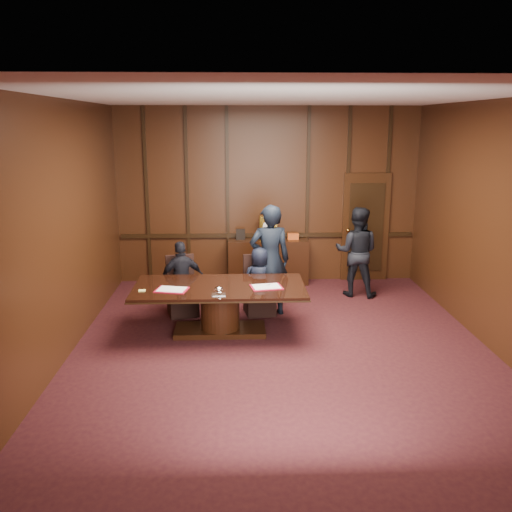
{
  "coord_description": "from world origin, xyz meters",
  "views": [
    {
      "loc": [
        -0.64,
        -7.29,
        3.17
      ],
      "look_at": [
        -0.32,
        1.31,
        1.05
      ],
      "focal_mm": 38.0,
      "sensor_mm": 36.0,
      "label": 1
    }
  ],
  "objects_px": {
    "sideboard": "(268,260)",
    "witness_right": "(357,252)",
    "signatory_left": "(182,279)",
    "signatory_right": "(260,281)",
    "conference_table": "(220,301)",
    "witness_left": "(270,260)"
  },
  "relations": [
    {
      "from": "sideboard",
      "to": "witness_right",
      "type": "bearing_deg",
      "value": -27.61
    },
    {
      "from": "sideboard",
      "to": "signatory_left",
      "type": "distance_m",
      "value": 2.41
    },
    {
      "from": "signatory_right",
      "to": "signatory_left",
      "type": "bearing_deg",
      "value": -6.56
    },
    {
      "from": "witness_right",
      "to": "conference_table",
      "type": "bearing_deg",
      "value": 53.92
    },
    {
      "from": "conference_table",
      "to": "witness_left",
      "type": "bearing_deg",
      "value": 46.22
    },
    {
      "from": "witness_right",
      "to": "signatory_right",
      "type": "bearing_deg",
      "value": 46.61
    },
    {
      "from": "signatory_right",
      "to": "witness_left",
      "type": "xyz_separation_m",
      "value": [
        0.17,
        0.06,
        0.35
      ]
    },
    {
      "from": "signatory_left",
      "to": "conference_table",
      "type": "bearing_deg",
      "value": 111.06
    },
    {
      "from": "witness_left",
      "to": "witness_right",
      "type": "xyz_separation_m",
      "value": [
        1.68,
        0.95,
        -0.1
      ]
    },
    {
      "from": "sideboard",
      "to": "signatory_left",
      "type": "height_order",
      "value": "sideboard"
    },
    {
      "from": "witness_right",
      "to": "signatory_left",
      "type": "bearing_deg",
      "value": 35.8
    },
    {
      "from": "signatory_left",
      "to": "witness_left",
      "type": "xyz_separation_m",
      "value": [
        1.47,
        0.06,
        0.3
      ]
    },
    {
      "from": "sideboard",
      "to": "witness_left",
      "type": "bearing_deg",
      "value": -92.56
    },
    {
      "from": "sideboard",
      "to": "signatory_right",
      "type": "height_order",
      "value": "sideboard"
    },
    {
      "from": "sideboard",
      "to": "conference_table",
      "type": "xyz_separation_m",
      "value": [
        -0.9,
        -2.64,
        0.02
      ]
    },
    {
      "from": "sideboard",
      "to": "witness_right",
      "type": "height_order",
      "value": "witness_right"
    },
    {
      "from": "sideboard",
      "to": "conference_table",
      "type": "distance_m",
      "value": 2.79
    },
    {
      "from": "sideboard",
      "to": "witness_left",
      "type": "xyz_separation_m",
      "value": [
        -0.08,
        -1.79,
        0.45
      ]
    },
    {
      "from": "witness_left",
      "to": "witness_right",
      "type": "distance_m",
      "value": 1.93
    },
    {
      "from": "conference_table",
      "to": "witness_left",
      "type": "height_order",
      "value": "witness_left"
    },
    {
      "from": "witness_left",
      "to": "signatory_left",
      "type": "bearing_deg",
      "value": -2.18
    },
    {
      "from": "conference_table",
      "to": "signatory_right",
      "type": "distance_m",
      "value": 1.03
    }
  ]
}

